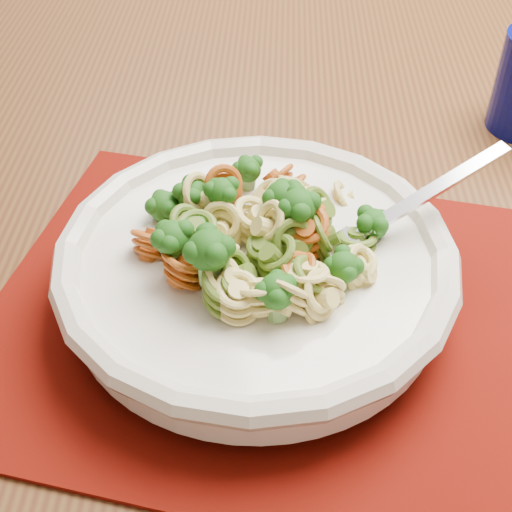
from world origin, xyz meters
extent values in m
cube|color=#522D1B|center=(0.00, 0.00, 0.00)|extent=(4.00, 4.00, 0.01)
cube|color=#553418|center=(-0.32, -0.52, 0.70)|extent=(1.74, 1.40, 0.04)
cube|color=#5B0503|center=(-0.37, -0.63, 0.72)|extent=(0.51, 0.48, 0.00)
cylinder|color=silver|center=(-0.39, -0.61, 0.73)|extent=(0.12, 0.12, 0.01)
cylinder|color=silver|center=(-0.39, -0.61, 0.75)|extent=(0.26, 0.26, 0.03)
torus|color=silver|center=(-0.39, -0.61, 0.77)|extent=(0.28, 0.28, 0.02)
camera|label=1|loc=(-0.49, -0.95, 1.09)|focal=50.00mm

